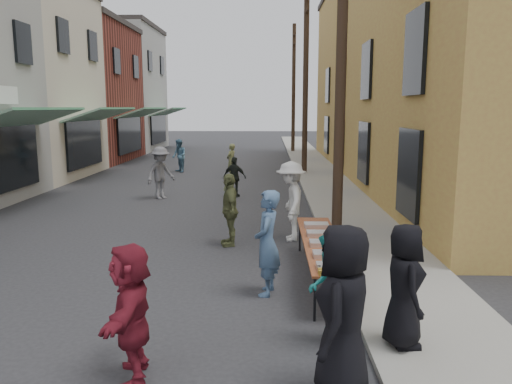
{
  "coord_description": "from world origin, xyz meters",
  "views": [
    {
      "loc": [
        2.58,
        -9.35,
        3.21
      ],
      "look_at": [
        2.28,
        1.89,
        1.3
      ],
      "focal_mm": 35.0,
      "sensor_mm": 36.0,
      "label": 1
    }
  ],
  "objects_px": {
    "utility_pole_mid": "(306,80)",
    "guest_front_c": "(329,289)",
    "catering_tray_sausage": "(333,267)",
    "guest_front_a": "(343,313)",
    "utility_pole_far": "(294,89)",
    "server": "(404,285)",
    "serving_table": "(322,243)",
    "utility_pole_near": "(341,53)"
  },
  "relations": [
    {
      "from": "catering_tray_sausage",
      "to": "utility_pole_far",
      "type": "bearing_deg",
      "value": 88.56
    },
    {
      "from": "serving_table",
      "to": "catering_tray_sausage",
      "type": "relative_size",
      "value": 8.0
    },
    {
      "from": "utility_pole_mid",
      "to": "utility_pole_far",
      "type": "distance_m",
      "value": 12.0
    },
    {
      "from": "utility_pole_far",
      "to": "utility_pole_near",
      "type": "bearing_deg",
      "value": -90.0
    },
    {
      "from": "utility_pole_near",
      "to": "utility_pole_far",
      "type": "relative_size",
      "value": 1.0
    },
    {
      "from": "utility_pole_near",
      "to": "catering_tray_sausage",
      "type": "height_order",
      "value": "utility_pole_near"
    },
    {
      "from": "catering_tray_sausage",
      "to": "guest_front_c",
      "type": "bearing_deg",
      "value": -100.36
    },
    {
      "from": "guest_front_a",
      "to": "serving_table",
      "type": "bearing_deg",
      "value": -162.37
    },
    {
      "from": "utility_pole_near",
      "to": "guest_front_a",
      "type": "relative_size",
      "value": 4.54
    },
    {
      "from": "utility_pole_mid",
      "to": "server",
      "type": "height_order",
      "value": "utility_pole_mid"
    },
    {
      "from": "guest_front_c",
      "to": "catering_tray_sausage",
      "type": "bearing_deg",
      "value": -176.66
    },
    {
      "from": "guest_front_a",
      "to": "server",
      "type": "relative_size",
      "value": 1.21
    },
    {
      "from": "utility_pole_far",
      "to": "guest_front_a",
      "type": "relative_size",
      "value": 4.54
    },
    {
      "from": "utility_pole_far",
      "to": "catering_tray_sausage",
      "type": "xyz_separation_m",
      "value": [
        -0.73,
        -28.95,
        -3.71
      ]
    },
    {
      "from": "serving_table",
      "to": "guest_front_c",
      "type": "xyz_separation_m",
      "value": [
        -0.17,
        -2.59,
        0.07
      ]
    },
    {
      "from": "serving_table",
      "to": "guest_front_c",
      "type": "height_order",
      "value": "guest_front_c"
    },
    {
      "from": "catering_tray_sausage",
      "to": "guest_front_c",
      "type": "relative_size",
      "value": 0.32
    },
    {
      "from": "utility_pole_far",
      "to": "guest_front_c",
      "type": "height_order",
      "value": "utility_pole_far"
    },
    {
      "from": "guest_front_c",
      "to": "server",
      "type": "distance_m",
      "value": 0.98
    },
    {
      "from": "guest_front_a",
      "to": "server",
      "type": "xyz_separation_m",
      "value": [
        0.95,
        1.08,
        -0.07
      ]
    },
    {
      "from": "utility_pole_far",
      "to": "serving_table",
      "type": "height_order",
      "value": "utility_pole_far"
    },
    {
      "from": "catering_tray_sausage",
      "to": "guest_front_a",
      "type": "xyz_separation_m",
      "value": [
        -0.17,
        -2.23,
        0.2
      ]
    },
    {
      "from": "guest_front_a",
      "to": "utility_pole_near",
      "type": "bearing_deg",
      "value": -166.99
    },
    {
      "from": "utility_pole_near",
      "to": "server",
      "type": "relative_size",
      "value": 5.48
    },
    {
      "from": "utility_pole_near",
      "to": "serving_table",
      "type": "relative_size",
      "value": 2.25
    },
    {
      "from": "utility_pole_near",
      "to": "server",
      "type": "bearing_deg",
      "value": -89.53
    },
    {
      "from": "server",
      "to": "serving_table",
      "type": "bearing_deg",
      "value": 12.18
    },
    {
      "from": "guest_front_a",
      "to": "guest_front_c",
      "type": "bearing_deg",
      "value": -159.84
    },
    {
      "from": "utility_pole_mid",
      "to": "server",
      "type": "xyz_separation_m",
      "value": [
        0.05,
        -18.1,
        -3.58
      ]
    },
    {
      "from": "catering_tray_sausage",
      "to": "server",
      "type": "xyz_separation_m",
      "value": [
        0.78,
        -1.15,
        0.13
      ]
    },
    {
      "from": "utility_pole_mid",
      "to": "utility_pole_far",
      "type": "height_order",
      "value": "same"
    },
    {
      "from": "server",
      "to": "utility_pole_mid",
      "type": "bearing_deg",
      "value": -3.18
    },
    {
      "from": "utility_pole_near",
      "to": "utility_pole_far",
      "type": "bearing_deg",
      "value": 90.0
    },
    {
      "from": "utility_pole_far",
      "to": "serving_table",
      "type": "xyz_separation_m",
      "value": [
        -0.73,
        -27.3,
        -3.79
      ]
    },
    {
      "from": "utility_pole_mid",
      "to": "guest_front_c",
      "type": "bearing_deg",
      "value": -92.88
    },
    {
      "from": "serving_table",
      "to": "server",
      "type": "xyz_separation_m",
      "value": [
        0.78,
        -2.8,
        0.21
      ]
    },
    {
      "from": "guest_front_c",
      "to": "utility_pole_mid",
      "type": "bearing_deg",
      "value": -169.18
    },
    {
      "from": "catering_tray_sausage",
      "to": "utility_pole_mid",
      "type": "bearing_deg",
      "value": 87.54
    },
    {
      "from": "catering_tray_sausage",
      "to": "guest_front_a",
      "type": "distance_m",
      "value": 2.25
    },
    {
      "from": "utility_pole_near",
      "to": "utility_pole_mid",
      "type": "height_order",
      "value": "same"
    },
    {
      "from": "catering_tray_sausage",
      "to": "server",
      "type": "distance_m",
      "value": 1.4
    },
    {
      "from": "catering_tray_sausage",
      "to": "server",
      "type": "height_order",
      "value": "server"
    }
  ]
}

